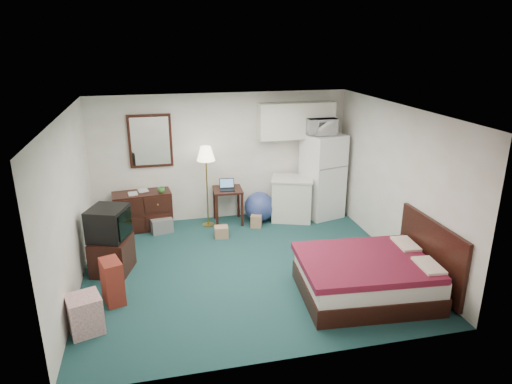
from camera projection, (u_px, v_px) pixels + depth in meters
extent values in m
cube|color=#132E2E|center=(246.00, 267.00, 7.29)|extent=(5.00, 4.50, 0.01)
cube|color=beige|center=(245.00, 111.00, 6.48)|extent=(5.00, 4.50, 0.01)
cube|color=beige|center=(222.00, 157.00, 8.96)|extent=(5.00, 0.01, 2.50)
cube|color=beige|center=(289.00, 261.00, 4.81)|extent=(5.00, 0.01, 2.50)
cube|color=beige|center=(70.00, 207.00, 6.35)|extent=(0.01, 4.50, 2.50)
cube|color=beige|center=(396.00, 182.00, 7.41)|extent=(0.01, 4.50, 2.50)
sphere|color=navy|center=(259.00, 207.00, 9.05)|extent=(0.72, 0.72, 0.60)
imported|color=white|center=(321.00, 124.00, 8.80)|extent=(0.59, 0.33, 0.40)
imported|color=tan|center=(128.00, 189.00, 8.39)|extent=(0.17, 0.04, 0.23)
imported|color=tan|center=(138.00, 186.00, 8.55)|extent=(0.18, 0.06, 0.24)
imported|color=#408836|center=(161.00, 189.00, 8.51)|extent=(0.15, 0.13, 0.13)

